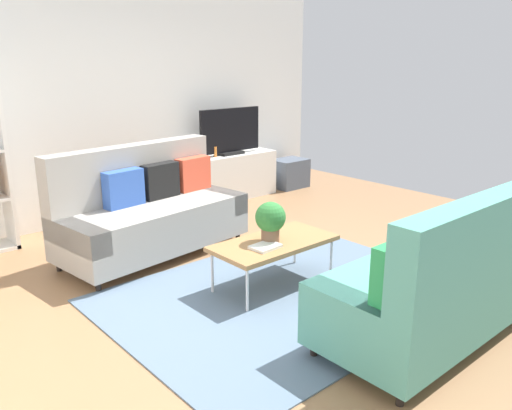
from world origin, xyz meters
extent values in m
plane|color=#936B47|center=(0.00, 0.00, 0.00)|extent=(7.68, 7.68, 0.00)
cube|color=white|center=(0.00, 2.80, 1.45)|extent=(6.40, 0.12, 2.90)
cube|color=slate|center=(-0.14, -0.33, 0.01)|extent=(2.90, 2.20, 0.01)
cube|color=gray|center=(-0.49, 1.22, 0.32)|extent=(1.99, 1.06, 0.44)
cube|color=gray|center=(-0.53, 1.54, 0.82)|extent=(1.91, 0.43, 0.56)
cube|color=gray|center=(0.35, 1.32, 0.43)|extent=(0.30, 0.86, 0.22)
cube|color=gray|center=(-1.34, 1.12, 0.43)|extent=(0.30, 0.86, 0.22)
cylinder|color=black|center=(0.41, 0.98, 0.05)|extent=(0.05, 0.05, 0.10)
cylinder|color=black|center=(-1.31, 0.78, 0.05)|extent=(0.05, 0.05, 0.10)
cylinder|color=black|center=(0.33, 1.66, 0.05)|extent=(0.05, 0.05, 0.10)
cylinder|color=black|center=(-1.40, 1.45, 0.05)|extent=(0.05, 0.05, 0.10)
cube|color=#D84C33|center=(0.16, 1.44, 0.72)|extent=(0.41, 0.19, 0.36)
cube|color=black|center=(-0.29, 1.38, 0.72)|extent=(0.41, 0.19, 0.36)
cube|color=#3359B2|center=(-0.74, 1.33, 0.72)|extent=(0.41, 0.19, 0.36)
cube|color=teal|center=(0.21, -1.48, 0.32)|extent=(1.90, 0.84, 0.44)
cube|color=teal|center=(0.21, -1.80, 0.82)|extent=(1.90, 0.20, 0.56)
cube|color=teal|center=(-0.64, -1.48, 0.43)|extent=(0.20, 0.84, 0.22)
cube|color=teal|center=(1.06, -1.48, 0.43)|extent=(0.20, 0.84, 0.22)
cylinder|color=black|center=(-0.66, -1.14, 0.05)|extent=(0.05, 0.05, 0.10)
cylinder|color=black|center=(1.08, -1.14, 0.05)|extent=(0.05, 0.05, 0.10)
cylinder|color=black|center=(-0.66, -1.82, 0.05)|extent=(0.05, 0.05, 0.10)
cube|color=#288C4C|center=(-0.46, -1.62, 0.72)|extent=(0.40, 0.14, 0.36)
cube|color=#9E7042|center=(-0.09, -0.13, 0.40)|extent=(1.10, 0.56, 0.04)
cylinder|color=silver|center=(-0.59, 0.10, 0.19)|extent=(0.02, 0.02, 0.38)
cylinder|color=silver|center=(0.41, 0.10, 0.19)|extent=(0.02, 0.02, 0.38)
cylinder|color=silver|center=(-0.59, -0.36, 0.19)|extent=(0.02, 0.02, 0.38)
cylinder|color=silver|center=(0.41, -0.36, 0.19)|extent=(0.02, 0.02, 0.38)
cube|color=silver|center=(1.48, 2.46, 0.32)|extent=(1.40, 0.44, 0.64)
cube|color=black|center=(1.48, 2.44, 0.66)|extent=(0.36, 0.20, 0.04)
cube|color=black|center=(1.48, 2.44, 0.98)|extent=(1.00, 0.05, 0.60)
cube|color=white|center=(-1.49, 2.48, 1.05)|extent=(0.04, 0.36, 2.10)
cube|color=#4C5666|center=(2.58, 2.36, 0.22)|extent=(0.52, 0.40, 0.44)
cylinder|color=brown|center=(-0.13, -0.13, 0.48)|extent=(0.16, 0.16, 0.12)
sphere|color=#2D7233|center=(-0.13, -0.13, 0.64)|extent=(0.26, 0.26, 0.26)
cube|color=silver|center=(-0.26, -0.21, 0.43)|extent=(0.25, 0.20, 0.02)
cylinder|color=#4C72B2|center=(0.90, 2.51, 0.71)|extent=(0.10, 0.10, 0.14)
cylinder|color=silver|center=(1.06, 2.51, 0.72)|extent=(0.08, 0.08, 0.16)
cylinder|color=orange|center=(1.20, 2.42, 0.71)|extent=(0.04, 0.04, 0.14)
camera|label=1|loc=(-3.00, -3.22, 1.95)|focal=36.41mm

